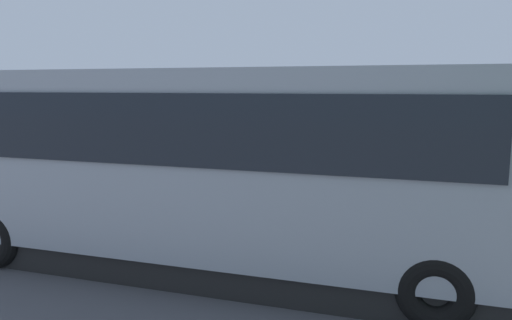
{
  "coord_description": "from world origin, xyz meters",
  "views": [
    {
      "loc": [
        -2.31,
        12.1,
        3.01
      ],
      "look_at": [
        0.73,
        -0.17,
        1.1
      ],
      "focal_mm": 34.43,
      "sensor_mm": 36.0,
      "label": 1
    }
  ],
  "objects_px": {
    "parked_motorcycle_silver": "(131,203)",
    "stunt_motorcycle": "(246,149)",
    "tour_bus": "(212,170)",
    "spectator_centre": "(225,173)",
    "spectator_left": "(280,174)",
    "spectator_right": "(176,173)",
    "spectator_far_left": "(328,179)",
    "traffic_cone": "(283,182)"
  },
  "relations": [
    {
      "from": "parked_motorcycle_silver",
      "to": "stunt_motorcycle",
      "type": "xyz_separation_m",
      "value": [
        -1.18,
        -5.26,
        0.56
      ]
    },
    {
      "from": "tour_bus",
      "to": "stunt_motorcycle",
      "type": "height_order",
      "value": "tour_bus"
    },
    {
      "from": "spectator_centre",
      "to": "parked_motorcycle_silver",
      "type": "bearing_deg",
      "value": 24.63
    },
    {
      "from": "tour_bus",
      "to": "spectator_left",
      "type": "height_order",
      "value": "tour_bus"
    },
    {
      "from": "spectator_right",
      "to": "stunt_motorcycle",
      "type": "distance_m",
      "value": 4.4
    },
    {
      "from": "spectator_left",
      "to": "spectator_centre",
      "type": "distance_m",
      "value": 1.23
    },
    {
      "from": "spectator_centre",
      "to": "spectator_right",
      "type": "relative_size",
      "value": 1.04
    },
    {
      "from": "spectator_far_left",
      "to": "spectator_right",
      "type": "distance_m",
      "value": 3.49
    },
    {
      "from": "spectator_far_left",
      "to": "spectator_left",
      "type": "relative_size",
      "value": 0.95
    },
    {
      "from": "spectator_left",
      "to": "spectator_centre",
      "type": "relative_size",
      "value": 0.98
    },
    {
      "from": "spectator_far_left",
      "to": "traffic_cone",
      "type": "height_order",
      "value": "spectator_far_left"
    },
    {
      "from": "spectator_left",
      "to": "stunt_motorcycle",
      "type": "relative_size",
      "value": 0.95
    },
    {
      "from": "spectator_right",
      "to": "parked_motorcycle_silver",
      "type": "relative_size",
      "value": 0.85
    },
    {
      "from": "tour_bus",
      "to": "traffic_cone",
      "type": "xyz_separation_m",
      "value": [
        -0.05,
        -5.99,
        -1.34
      ]
    },
    {
      "from": "tour_bus",
      "to": "spectator_left",
      "type": "xyz_separation_m",
      "value": [
        -0.52,
        -3.15,
        -0.59
      ]
    },
    {
      "from": "spectator_far_left",
      "to": "spectator_centre",
      "type": "relative_size",
      "value": 0.93
    },
    {
      "from": "stunt_motorcycle",
      "to": "spectator_left",
      "type": "bearing_deg",
      "value": 114.93
    },
    {
      "from": "tour_bus",
      "to": "traffic_cone",
      "type": "bearing_deg",
      "value": -90.51
    },
    {
      "from": "parked_motorcycle_silver",
      "to": "tour_bus",
      "type": "bearing_deg",
      "value": 142.31
    },
    {
      "from": "spectator_right",
      "to": "spectator_left",
      "type": "bearing_deg",
      "value": -173.04
    },
    {
      "from": "spectator_left",
      "to": "parked_motorcycle_silver",
      "type": "bearing_deg",
      "value": 20.97
    },
    {
      "from": "spectator_right",
      "to": "tour_bus",
      "type": "bearing_deg",
      "value": 123.2
    },
    {
      "from": "spectator_centre",
      "to": "stunt_motorcycle",
      "type": "distance_m",
      "value": 4.45
    },
    {
      "from": "spectator_right",
      "to": "parked_motorcycle_silver",
      "type": "height_order",
      "value": "spectator_right"
    },
    {
      "from": "spectator_far_left",
      "to": "tour_bus",
      "type": "bearing_deg",
      "value": 62.64
    },
    {
      "from": "spectator_far_left",
      "to": "stunt_motorcycle",
      "type": "distance_m",
      "value": 5.1
    },
    {
      "from": "spectator_left",
      "to": "spectator_right",
      "type": "bearing_deg",
      "value": 6.96
    },
    {
      "from": "tour_bus",
      "to": "parked_motorcycle_silver",
      "type": "height_order",
      "value": "tour_bus"
    },
    {
      "from": "spectator_centre",
      "to": "stunt_motorcycle",
      "type": "height_order",
      "value": "stunt_motorcycle"
    },
    {
      "from": "parked_motorcycle_silver",
      "to": "stunt_motorcycle",
      "type": "distance_m",
      "value": 5.42
    },
    {
      "from": "spectator_centre",
      "to": "spectator_left",
      "type": "bearing_deg",
      "value": -165.2
    },
    {
      "from": "spectator_right",
      "to": "traffic_cone",
      "type": "xyz_separation_m",
      "value": [
        -1.93,
        -3.13,
        -0.72
      ]
    },
    {
      "from": "spectator_left",
      "to": "spectator_right",
      "type": "distance_m",
      "value": 2.41
    },
    {
      "from": "spectator_centre",
      "to": "stunt_motorcycle",
      "type": "bearing_deg",
      "value": -80.86
    },
    {
      "from": "spectator_centre",
      "to": "spectator_right",
      "type": "height_order",
      "value": "spectator_centre"
    },
    {
      "from": "tour_bus",
      "to": "spectator_far_left",
      "type": "distance_m",
      "value": 3.55
    },
    {
      "from": "spectator_right",
      "to": "traffic_cone",
      "type": "height_order",
      "value": "spectator_right"
    },
    {
      "from": "traffic_cone",
      "to": "spectator_right",
      "type": "bearing_deg",
      "value": 58.39
    },
    {
      "from": "tour_bus",
      "to": "stunt_motorcycle",
      "type": "distance_m",
      "value": 7.39
    },
    {
      "from": "spectator_far_left",
      "to": "parked_motorcycle_silver",
      "type": "distance_m",
      "value": 4.34
    },
    {
      "from": "spectator_right",
      "to": "parked_motorcycle_silver",
      "type": "bearing_deg",
      "value": 52.32
    },
    {
      "from": "spectator_left",
      "to": "stunt_motorcycle",
      "type": "height_order",
      "value": "stunt_motorcycle"
    }
  ]
}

